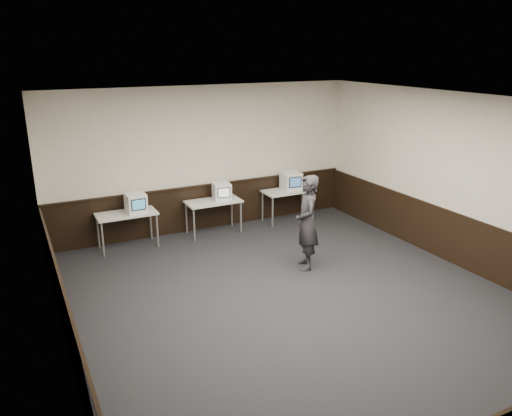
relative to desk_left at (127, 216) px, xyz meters
The scene contains 16 objects.
floor 4.13m from the desk_left, 62.18° to the right, with size 8.00×8.00×0.00m, color black.
ceiling 4.79m from the desk_left, 62.18° to the right, with size 8.00×8.00×0.00m, color white.
back_wall 2.15m from the desk_left, 11.89° to the left, with size 7.00×7.00×0.00m, color beige.
left_wall 4.05m from the desk_left, 113.96° to the right, with size 8.00×8.00×0.00m, color beige.
right_wall 6.56m from the desk_left, 33.69° to the right, with size 8.00×8.00×0.00m, color beige.
wainscot_back 1.95m from the desk_left, 11.31° to the left, with size 6.98×0.04×1.00m, color black.
wainscot_left 3.94m from the desk_left, 113.70° to the right, with size 0.04×7.98×1.00m, color black.
wainscot_right 6.48m from the desk_left, 33.79° to the right, with size 0.04×7.98×1.00m, color black.
wainscot_rail 1.96m from the desk_left, 10.73° to the left, with size 6.98×0.06×0.04m, color black.
desk_left is the anchor object (origin of this frame).
desk_center 1.90m from the desk_left, ahead, with size 1.20×0.60×0.75m.
desk_right 3.80m from the desk_left, ahead, with size 1.20×0.60×0.75m.
emac_left 0.34m from the desk_left, ahead, with size 0.40×0.43×0.39m.
emac_center 2.13m from the desk_left, ahead, with size 0.43×0.45×0.37m.
emac_right 3.89m from the desk_left, ahead, with size 0.45×0.48×0.42m.
person 3.71m from the desk_left, 42.02° to the right, with size 0.65×0.43×1.78m, color #252429.
Camera 1 is at (-3.86, -6.16, 3.95)m, focal length 35.00 mm.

